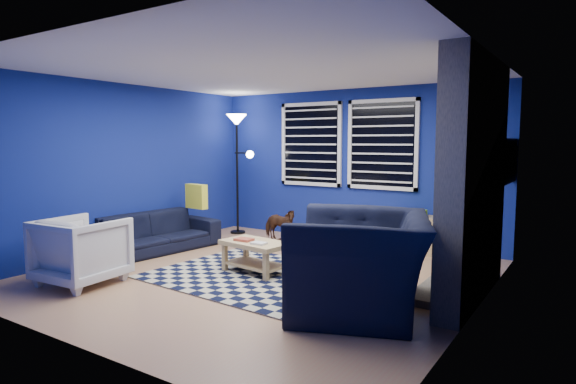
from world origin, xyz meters
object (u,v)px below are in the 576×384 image
(sofa, at_px, (154,233))
(tv, at_px, (508,161))
(armchair_big, at_px, (361,262))
(coffee_table, at_px, (255,250))
(floor_lamp, at_px, (238,136))
(rocking_horse, at_px, (279,224))
(armchair_bent, at_px, (82,251))
(cabinet, at_px, (413,233))

(sofa, bearing_deg, tv, -61.31)
(sofa, distance_m, armchair_big, 3.70)
(coffee_table, distance_m, floor_lamp, 3.06)
(armchair_big, relative_size, rocking_horse, 2.35)
(armchair_big, height_order, floor_lamp, floor_lamp)
(armchair_bent, distance_m, floor_lamp, 3.69)
(rocking_horse, xyz_separation_m, floor_lamp, (-1.18, 0.43, 1.41))
(armchair_big, height_order, armchair_bent, armchair_big)
(tv, distance_m, coffee_table, 3.42)
(coffee_table, distance_m, cabinet, 2.56)
(cabinet, bearing_deg, rocking_horse, -166.01)
(sofa, xyz_separation_m, rocking_horse, (1.31, 1.41, 0.04))
(sofa, xyz_separation_m, coffee_table, (1.98, -0.13, 0.01))
(armchair_bent, distance_m, cabinet, 4.55)
(sofa, distance_m, rocking_horse, 1.92)
(rocking_horse, relative_size, floor_lamp, 0.29)
(cabinet, bearing_deg, tv, -16.34)
(tv, bearing_deg, coffee_table, -142.46)
(tv, height_order, rocking_horse, tv)
(rocking_horse, bearing_deg, sofa, 135.79)
(tv, distance_m, rocking_horse, 3.44)
(tv, distance_m, armchair_big, 2.78)
(rocking_horse, bearing_deg, coffee_table, -157.71)
(armchair_bent, bearing_deg, tv, -144.10)
(coffee_table, height_order, floor_lamp, floor_lamp)
(rocking_horse, bearing_deg, cabinet, -71.98)
(armchair_big, bearing_deg, armchair_bent, -93.83)
(armchair_bent, relative_size, coffee_table, 0.94)
(tv, relative_size, cabinet, 1.44)
(armchair_bent, bearing_deg, rocking_horse, -108.80)
(tv, bearing_deg, rocking_horse, -172.36)
(tv, relative_size, rocking_horse, 1.61)
(floor_lamp, bearing_deg, cabinet, 4.70)
(rocking_horse, relative_size, cabinet, 0.89)
(armchair_big, distance_m, rocking_horse, 3.09)
(tv, distance_m, sofa, 5.03)
(armchair_bent, bearing_deg, coffee_table, -139.20)
(armchair_bent, xyz_separation_m, coffee_table, (1.42, 1.45, -0.09))
(sofa, relative_size, rocking_horse, 3.20)
(tv, height_order, sofa, tv)
(floor_lamp, bearing_deg, sofa, -93.99)
(armchair_bent, height_order, cabinet, armchair_bent)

